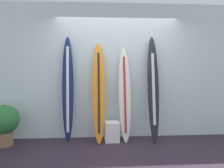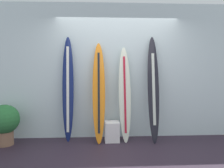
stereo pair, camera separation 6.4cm
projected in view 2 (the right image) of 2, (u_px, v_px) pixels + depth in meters
The scene contains 8 objects.
ground at pixel (123, 161), 3.58m from camera, with size 8.00×8.00×0.04m, color #2D212E.
wall_back at pixel (117, 71), 4.76m from camera, with size 7.20×0.20×2.80m, color silver.
surfboard_navy at pixel (68, 89), 4.46m from camera, with size 0.23×0.30×2.10m.
surfboard_sunset at pixel (99, 93), 4.42m from camera, with size 0.25×0.46×1.98m.
surfboard_ivory at pixel (125, 94), 4.47m from camera, with size 0.26×0.42×1.89m.
surfboard_charcoal at pixel (153, 90), 4.44m from camera, with size 0.24×0.50×2.11m.
display_block_left at pixel (112, 131), 4.47m from camera, with size 0.29×0.29×0.39m.
potted_plant at pixel (5, 122), 4.23m from camera, with size 0.55×0.55×0.78m.
Camera 2 is at (-0.37, -3.46, 1.50)m, focal length 35.80 mm.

